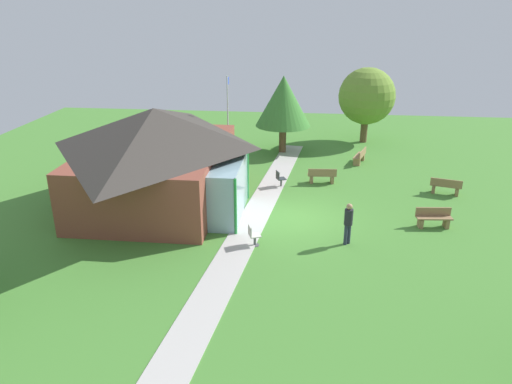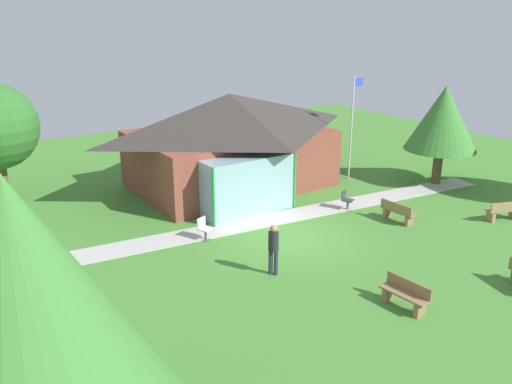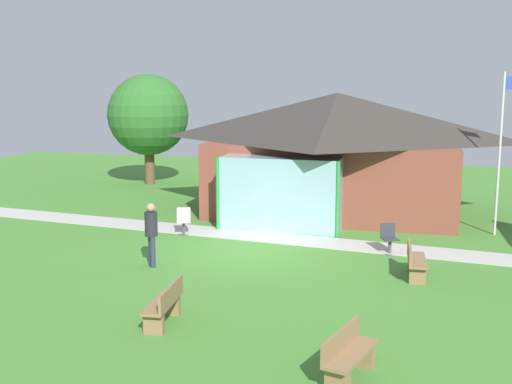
{
  "view_description": "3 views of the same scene",
  "coord_description": "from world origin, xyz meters",
  "px_view_note": "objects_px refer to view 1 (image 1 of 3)",
  "views": [
    {
      "loc": [
        -19.56,
        -0.19,
        8.99
      ],
      "look_at": [
        -0.39,
        1.89,
        1.34
      ],
      "focal_mm": 33.64,
      "sensor_mm": 36.0,
      "label": 1
    },
    {
      "loc": [
        -11.28,
        -14.42,
        8.18
      ],
      "look_at": [
        0.19,
        2.66,
        1.06
      ],
      "focal_mm": 36.88,
      "sensor_mm": 36.0,
      "label": 2
    },
    {
      "loc": [
        4.87,
        -17.44,
        4.97
      ],
      "look_at": [
        -0.46,
        2.22,
        1.42
      ],
      "focal_mm": 45.26,
      "sensor_mm": 36.0,
      "label": 3
    }
  ],
  "objects_px": {
    "flagpole": "(228,117)",
    "patio_chair_lawn_spare": "(280,179)",
    "pavilion": "(160,154)",
    "tree_far_east": "(367,96)",
    "bench_front_center": "(434,218)",
    "tree_east_hedge": "(283,101)",
    "visitor_strolling_lawn": "(348,221)",
    "bench_lawn_far_right": "(360,157)",
    "patio_chair_west": "(253,236)",
    "bench_mid_right": "(322,176)",
    "bench_front_right": "(446,187)"
  },
  "relations": [
    {
      "from": "pavilion",
      "to": "bench_lawn_far_right",
      "type": "xyz_separation_m",
      "value": [
        6.95,
        -10.07,
        -1.94
      ]
    },
    {
      "from": "patio_chair_west",
      "to": "visitor_strolling_lawn",
      "type": "bearing_deg",
      "value": 77.66
    },
    {
      "from": "pavilion",
      "to": "tree_far_east",
      "type": "bearing_deg",
      "value": -42.47
    },
    {
      "from": "pavilion",
      "to": "bench_front_right",
      "type": "xyz_separation_m",
      "value": [
        2.3,
        -13.87,
        -1.94
      ]
    },
    {
      "from": "bench_lawn_far_right",
      "to": "patio_chair_lawn_spare",
      "type": "height_order",
      "value": "patio_chair_lawn_spare"
    },
    {
      "from": "tree_east_hedge",
      "to": "bench_lawn_far_right",
      "type": "bearing_deg",
      "value": -110.54
    },
    {
      "from": "bench_lawn_far_right",
      "to": "patio_chair_west",
      "type": "distance_m",
      "value": 12.26
    },
    {
      "from": "bench_front_center",
      "to": "visitor_strolling_lawn",
      "type": "distance_m",
      "value": 4.31
    },
    {
      "from": "bench_mid_right",
      "to": "tree_far_east",
      "type": "xyz_separation_m",
      "value": [
        8.51,
        -2.99,
        2.74
      ]
    },
    {
      "from": "bench_front_center",
      "to": "visitor_strolling_lawn",
      "type": "relative_size",
      "value": 0.88
    },
    {
      "from": "bench_lawn_far_right",
      "to": "bench_front_center",
      "type": "height_order",
      "value": "same"
    },
    {
      "from": "bench_front_center",
      "to": "visitor_strolling_lawn",
      "type": "bearing_deg",
      "value": 22.46
    },
    {
      "from": "flagpole",
      "to": "bench_front_right",
      "type": "bearing_deg",
      "value": -106.23
    },
    {
      "from": "pavilion",
      "to": "bench_front_center",
      "type": "relative_size",
      "value": 6.44
    },
    {
      "from": "patio_chair_lawn_spare",
      "to": "tree_far_east",
      "type": "xyz_separation_m",
      "value": [
        9.28,
        -5.18,
        2.73
      ]
    },
    {
      "from": "bench_front_center",
      "to": "bench_mid_right",
      "type": "height_order",
      "value": "same"
    },
    {
      "from": "tree_east_hedge",
      "to": "patio_chair_west",
      "type": "bearing_deg",
      "value": 178.16
    },
    {
      "from": "patio_chair_lawn_spare",
      "to": "tree_east_hedge",
      "type": "distance_m",
      "value": 6.9
    },
    {
      "from": "bench_front_right",
      "to": "tree_far_east",
      "type": "xyz_separation_m",
      "value": [
        9.43,
        3.13,
        2.74
      ]
    },
    {
      "from": "flagpole",
      "to": "bench_front_center",
      "type": "xyz_separation_m",
      "value": [
        -7.31,
        -10.04,
        -2.5
      ]
    },
    {
      "from": "pavilion",
      "to": "flagpole",
      "type": "distance_m",
      "value": 6.15
    },
    {
      "from": "patio_chair_lawn_spare",
      "to": "flagpole",
      "type": "bearing_deg",
      "value": -159.38
    },
    {
      "from": "patio_chair_lawn_spare",
      "to": "bench_front_center",
      "type": "bearing_deg",
      "value": 34.59
    },
    {
      "from": "patio_chair_lawn_spare",
      "to": "bench_mid_right",
      "type": "bearing_deg",
      "value": 85.17
    },
    {
      "from": "flagpole",
      "to": "visitor_strolling_lawn",
      "type": "xyz_separation_m",
      "value": [
        -9.29,
        -6.27,
        -1.88
      ]
    },
    {
      "from": "tree_east_hedge",
      "to": "visitor_strolling_lawn",
      "type": "bearing_deg",
      "value": -165.12
    },
    {
      "from": "bench_mid_right",
      "to": "tree_east_hedge",
      "type": "relative_size",
      "value": 0.32
    },
    {
      "from": "visitor_strolling_lawn",
      "to": "tree_far_east",
      "type": "xyz_separation_m",
      "value": [
        15.36,
        -2.13,
        2.12
      ]
    },
    {
      "from": "flagpole",
      "to": "bench_lawn_far_right",
      "type": "height_order",
      "value": "flagpole"
    },
    {
      "from": "flagpole",
      "to": "bench_front_center",
      "type": "height_order",
      "value": "flagpole"
    },
    {
      "from": "flagpole",
      "to": "patio_chair_lawn_spare",
      "type": "relative_size",
      "value": 6.08
    },
    {
      "from": "bench_mid_right",
      "to": "flagpole",
      "type": "bearing_deg",
      "value": 151.71
    },
    {
      "from": "bench_lawn_far_right",
      "to": "pavilion",
      "type": "bearing_deg",
      "value": 143.6
    },
    {
      "from": "bench_front_center",
      "to": "patio_chair_west",
      "type": "distance_m",
      "value": 7.89
    },
    {
      "from": "bench_front_center",
      "to": "bench_lawn_far_right",
      "type": "bearing_deg",
      "value": -80.23
    },
    {
      "from": "patio_chair_west",
      "to": "bench_front_center",
      "type": "bearing_deg",
      "value": 88.0
    },
    {
      "from": "bench_mid_right",
      "to": "tree_far_east",
      "type": "height_order",
      "value": "tree_far_east"
    },
    {
      "from": "patio_chair_lawn_spare",
      "to": "patio_chair_west",
      "type": "bearing_deg",
      "value": -30.02
    },
    {
      "from": "pavilion",
      "to": "patio_chair_lawn_spare",
      "type": "distance_m",
      "value": 6.37
    },
    {
      "from": "flagpole",
      "to": "patio_chair_west",
      "type": "xyz_separation_m",
      "value": [
        -9.83,
        -2.57,
        -2.48
      ]
    },
    {
      "from": "patio_chair_west",
      "to": "visitor_strolling_lawn",
      "type": "distance_m",
      "value": 3.79
    },
    {
      "from": "bench_front_right",
      "to": "visitor_strolling_lawn",
      "type": "height_order",
      "value": "visitor_strolling_lawn"
    },
    {
      "from": "bench_front_right",
      "to": "tree_east_hedge",
      "type": "xyz_separation_m",
      "value": [
        6.43,
        8.54,
        2.86
      ]
    },
    {
      "from": "visitor_strolling_lawn",
      "to": "tree_east_hedge",
      "type": "relative_size",
      "value": 0.36
    },
    {
      "from": "patio_chair_west",
      "to": "bench_lawn_far_right",
      "type": "bearing_deg",
      "value": 134.43
    },
    {
      "from": "visitor_strolling_lawn",
      "to": "tree_east_hedge",
      "type": "height_order",
      "value": "tree_east_hedge"
    },
    {
      "from": "bench_mid_right",
      "to": "tree_east_hedge",
      "type": "xyz_separation_m",
      "value": [
        5.5,
        2.42,
        2.86
      ]
    },
    {
      "from": "patio_chair_lawn_spare",
      "to": "tree_far_east",
      "type": "height_order",
      "value": "tree_far_east"
    },
    {
      "from": "bench_front_center",
      "to": "tree_east_hedge",
      "type": "distance_m",
      "value": 12.87
    },
    {
      "from": "bench_front_right",
      "to": "tree_far_east",
      "type": "height_order",
      "value": "tree_far_east"
    }
  ]
}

